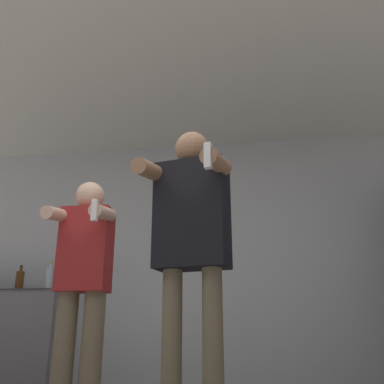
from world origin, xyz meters
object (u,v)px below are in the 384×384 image
at_px(bottle_short_whiskey, 20,281).
at_px(person_woman_foreground, 191,233).
at_px(bottle_clear_vodka, 49,278).
at_px(person_man_side, 83,278).

relative_size(bottle_short_whiskey, person_woman_foreground, 0.15).
height_order(bottle_clear_vodka, bottle_short_whiskey, bottle_clear_vodka).
distance_m(person_woman_foreground, person_man_side, 0.91).
height_order(bottle_clear_vodka, person_man_side, person_man_side).
xyz_separation_m(bottle_short_whiskey, person_man_side, (1.19, -1.30, -0.17)).
height_order(bottle_clear_vodka, person_woman_foreground, person_woman_foreground).
bearing_deg(person_woman_foreground, bottle_clear_vodka, 134.23).
bearing_deg(bottle_short_whiskey, bottle_clear_vodka, -0.00).
height_order(bottle_short_whiskey, person_woman_foreground, person_woman_foreground).
bearing_deg(person_man_side, person_woman_foreground, -27.46).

